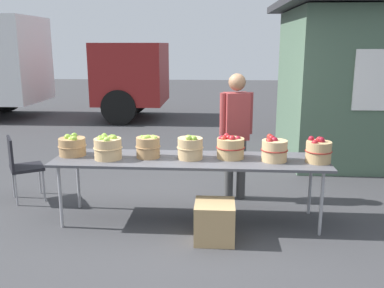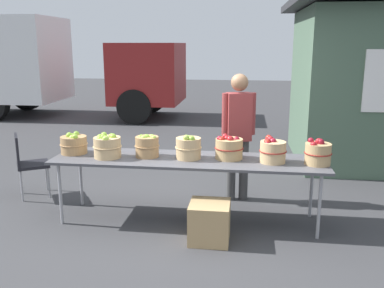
{
  "view_description": "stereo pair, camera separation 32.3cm",
  "coord_description": "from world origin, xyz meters",
  "px_view_note": "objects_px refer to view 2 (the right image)",
  "views": [
    {
      "loc": [
        0.35,
        -4.64,
        2.02
      ],
      "look_at": [
        0.0,
        0.3,
        0.85
      ],
      "focal_mm": 39.66,
      "sensor_mm": 36.0,
      "label": 1
    },
    {
      "loc": [
        0.67,
        -4.61,
        2.02
      ],
      "look_at": [
        0.0,
        0.3,
        0.85
      ],
      "focal_mm": 39.66,
      "sensor_mm": 36.0,
      "label": 2
    }
  ],
  "objects_px": {
    "apple_basket_green_3": "(188,148)",
    "vendor_adult": "(238,127)",
    "apple_basket_red_2": "(318,153)",
    "produce_crate": "(210,222)",
    "apple_basket_red_0": "(229,148)",
    "folding_chair": "(27,160)",
    "apple_basket_red_1": "(272,151)",
    "apple_basket_green_2": "(147,146)",
    "apple_basket_green_1": "(107,146)",
    "box_truck": "(24,63)",
    "apple_basket_green_0": "(74,144)",
    "market_table": "(188,161)"
  },
  "relations": [
    {
      "from": "market_table",
      "to": "apple_basket_green_2",
      "type": "bearing_deg",
      "value": 177.65
    },
    {
      "from": "apple_basket_red_1",
      "to": "box_truck",
      "type": "relative_size",
      "value": 0.04
    },
    {
      "from": "market_table",
      "to": "folding_chair",
      "type": "height_order",
      "value": "folding_chair"
    },
    {
      "from": "apple_basket_green_1",
      "to": "folding_chair",
      "type": "xyz_separation_m",
      "value": [
        -1.32,
        0.58,
        -0.37
      ]
    },
    {
      "from": "market_table",
      "to": "apple_basket_red_0",
      "type": "relative_size",
      "value": 9.45
    },
    {
      "from": "apple_basket_green_3",
      "to": "produce_crate",
      "type": "height_order",
      "value": "apple_basket_green_3"
    },
    {
      "from": "apple_basket_green_3",
      "to": "apple_basket_red_1",
      "type": "bearing_deg",
      "value": -1.64
    },
    {
      "from": "apple_basket_green_1",
      "to": "folding_chair",
      "type": "distance_m",
      "value": 1.49
    },
    {
      "from": "apple_basket_green_2",
      "to": "produce_crate",
      "type": "distance_m",
      "value": 1.15
    },
    {
      "from": "box_truck",
      "to": "folding_chair",
      "type": "xyz_separation_m",
      "value": [
        3.46,
        -6.35,
        -0.98
      ]
    },
    {
      "from": "market_table",
      "to": "box_truck",
      "type": "bearing_deg",
      "value": 129.82
    },
    {
      "from": "apple_basket_green_1",
      "to": "folding_chair",
      "type": "height_order",
      "value": "apple_basket_green_1"
    },
    {
      "from": "apple_basket_red_1",
      "to": "folding_chair",
      "type": "height_order",
      "value": "apple_basket_red_1"
    },
    {
      "from": "apple_basket_red_2",
      "to": "apple_basket_green_2",
      "type": "bearing_deg",
      "value": 177.79
    },
    {
      "from": "apple_basket_green_1",
      "to": "apple_basket_red_2",
      "type": "bearing_deg",
      "value": 0.57
    },
    {
      "from": "apple_basket_green_1",
      "to": "apple_basket_green_0",
      "type": "bearing_deg",
      "value": 164.03
    },
    {
      "from": "apple_basket_green_3",
      "to": "vendor_adult",
      "type": "xyz_separation_m",
      "value": [
        0.54,
        0.78,
        0.1
      ]
    },
    {
      "from": "vendor_adult",
      "to": "apple_basket_red_1",
      "type": "bearing_deg",
      "value": 101.47
    },
    {
      "from": "apple_basket_green_0",
      "to": "apple_basket_green_3",
      "type": "relative_size",
      "value": 1.08
    },
    {
      "from": "apple_basket_green_1",
      "to": "apple_basket_red_2",
      "type": "height_order",
      "value": "apple_basket_green_1"
    },
    {
      "from": "apple_basket_green_0",
      "to": "apple_basket_red_1",
      "type": "bearing_deg",
      "value": -2.13
    },
    {
      "from": "folding_chair",
      "to": "apple_basket_red_2",
      "type": "bearing_deg",
      "value": -130.36
    },
    {
      "from": "apple_basket_red_2",
      "to": "produce_crate",
      "type": "bearing_deg",
      "value": -158.28
    },
    {
      "from": "apple_basket_red_0",
      "to": "apple_basket_red_2",
      "type": "xyz_separation_m",
      "value": [
        0.96,
        -0.11,
        0.01
      ]
    },
    {
      "from": "apple_basket_red_0",
      "to": "apple_basket_red_1",
      "type": "distance_m",
      "value": 0.49
    },
    {
      "from": "apple_basket_green_1",
      "to": "box_truck",
      "type": "relative_size",
      "value": 0.04
    },
    {
      "from": "apple_basket_green_2",
      "to": "box_truck",
      "type": "distance_m",
      "value": 8.62
    },
    {
      "from": "apple_basket_red_2",
      "to": "box_truck",
      "type": "relative_size",
      "value": 0.04
    },
    {
      "from": "apple_basket_green_0",
      "to": "produce_crate",
      "type": "distance_m",
      "value": 1.89
    },
    {
      "from": "vendor_adult",
      "to": "apple_basket_green_0",
      "type": "bearing_deg",
      "value": 5.8
    },
    {
      "from": "apple_basket_green_2",
      "to": "vendor_adult",
      "type": "relative_size",
      "value": 0.17
    },
    {
      "from": "apple_basket_red_2",
      "to": "produce_crate",
      "type": "distance_m",
      "value": 1.38
    },
    {
      "from": "box_truck",
      "to": "market_table",
      "type": "bearing_deg",
      "value": -50.79
    },
    {
      "from": "apple_basket_red_0",
      "to": "vendor_adult",
      "type": "height_order",
      "value": "vendor_adult"
    },
    {
      "from": "apple_basket_green_2",
      "to": "apple_basket_red_2",
      "type": "bearing_deg",
      "value": -2.21
    },
    {
      "from": "apple_basket_red_2",
      "to": "vendor_adult",
      "type": "xyz_separation_m",
      "value": [
        -0.88,
        0.83,
        0.1
      ]
    },
    {
      "from": "produce_crate",
      "to": "apple_basket_red_0",
      "type": "bearing_deg",
      "value": 73.91
    },
    {
      "from": "apple_basket_green_0",
      "to": "apple_basket_green_2",
      "type": "xyz_separation_m",
      "value": [
        0.9,
        -0.03,
        0.01
      ]
    },
    {
      "from": "apple_basket_green_0",
      "to": "apple_basket_red_0",
      "type": "xyz_separation_m",
      "value": [
        1.84,
        0.0,
        0.01
      ]
    },
    {
      "from": "apple_basket_red_1",
      "to": "apple_basket_green_2",
      "type": "bearing_deg",
      "value": 177.91
    },
    {
      "from": "apple_basket_green_2",
      "to": "folding_chair",
      "type": "distance_m",
      "value": 1.87
    },
    {
      "from": "apple_basket_green_0",
      "to": "apple_basket_green_2",
      "type": "bearing_deg",
      "value": -2.18
    },
    {
      "from": "apple_basket_green_3",
      "to": "vendor_adult",
      "type": "distance_m",
      "value": 0.96
    },
    {
      "from": "apple_basket_green_2",
      "to": "apple_basket_red_2",
      "type": "xyz_separation_m",
      "value": [
        1.9,
        -0.07,
        0.0
      ]
    },
    {
      "from": "apple_basket_green_2",
      "to": "folding_chair",
      "type": "relative_size",
      "value": 0.34
    },
    {
      "from": "folding_chair",
      "to": "produce_crate",
      "type": "distance_m",
      "value": 2.75
    },
    {
      "from": "market_table",
      "to": "apple_basket_red_0",
      "type": "bearing_deg",
      "value": 6.88
    },
    {
      "from": "market_table",
      "to": "apple_basket_green_1",
      "type": "xyz_separation_m",
      "value": [
        -0.93,
        -0.08,
        0.17
      ]
    },
    {
      "from": "apple_basket_green_0",
      "to": "box_truck",
      "type": "bearing_deg",
      "value": 122.47
    },
    {
      "from": "box_truck",
      "to": "vendor_adult",
      "type": "bearing_deg",
      "value": -44.79
    }
  ]
}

